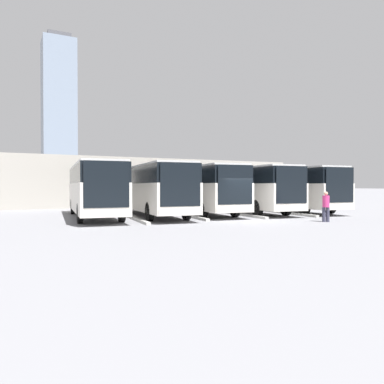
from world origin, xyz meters
name	(u,v)px	position (x,y,z in m)	size (l,w,h in m)	color
ground_plane	(249,221)	(0.00, 0.00, 0.00)	(600.00, 600.00, 0.00)	gray
bus_0	(287,188)	(-7.64, -5.57, 1.90)	(3.75, 12.01, 3.42)	silver
curb_divider_0	(283,212)	(-5.73, -3.83, 0.07)	(0.24, 7.75, 0.15)	#B2B2AD
bus_1	(246,188)	(-3.82, -5.89, 1.90)	(3.75, 12.01, 3.42)	silver
curb_divider_1	(238,214)	(-1.91, -4.14, 0.07)	(0.24, 7.75, 0.15)	#B2B2AD
bus_2	(199,188)	(0.00, -6.42, 1.90)	(3.75, 12.01, 3.42)	silver
curb_divider_2	(186,215)	(1.91, -4.68, 0.07)	(0.24, 7.75, 0.15)	#B2B2AD
bus_3	(153,188)	(3.82, -5.85, 1.90)	(3.75, 12.01, 3.42)	silver
curb_divider_3	(133,218)	(5.73, -4.10, 0.07)	(0.24, 7.75, 0.15)	#B2B2AD
bus_4	(94,188)	(7.64, -6.35, 1.90)	(3.75, 12.01, 3.42)	silver
pedestrian	(326,206)	(-3.52, 2.47, 0.93)	(0.53, 0.53, 1.73)	#38384C
station_building	(134,182)	(0.00, -22.02, 2.47)	(33.86, 12.60, 4.87)	#A8A399
office_tower	(59,115)	(-8.37, -158.43, 34.13)	(14.05, 14.05, 69.46)	#7F8EA3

